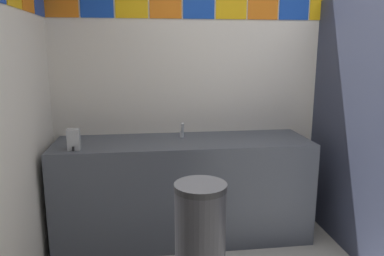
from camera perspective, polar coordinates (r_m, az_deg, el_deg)
wall_back at (r=3.45m, az=10.29°, el=7.00°), size 3.67×0.09×2.58m
vanity_counter at (r=3.16m, az=-1.33°, el=-9.37°), size 2.10×0.61×0.86m
faucet_center at (r=3.11m, az=-1.55°, el=-0.59°), size 0.04×0.10×0.14m
soap_dispenser at (r=2.87m, az=-17.88°, el=-1.71°), size 0.09×0.09×0.16m
trash_bin at (r=2.46m, az=1.29°, el=-17.12°), size 0.33×0.33×0.78m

